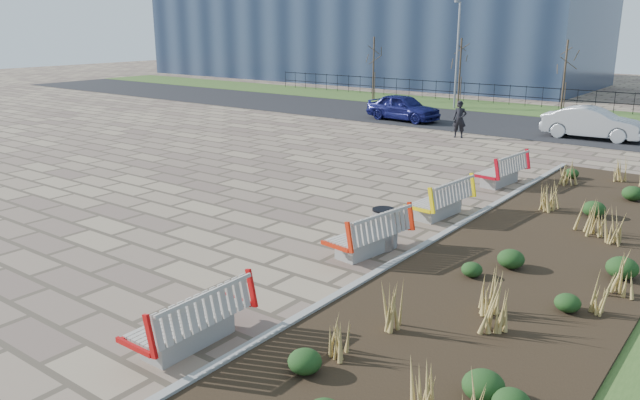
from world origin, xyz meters
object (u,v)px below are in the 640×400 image
Objects in this scene: bench_c at (439,198)px; lamp_west at (457,56)px; pedestrian at (460,119)px; car_blue at (403,107)px; car_silver at (592,123)px; bench_a at (188,316)px; litter_bin at (383,229)px; bench_b at (367,232)px; bench_d at (500,169)px.

bench_c is 0.35× the size of lamp_west.
bench_c is at bearing -85.19° from pedestrian.
car_silver reaches higher than car_blue.
car_blue is at bearing 111.69° from bench_a.
car_blue is at bearing -90.53° from lamp_west.
car_blue is (-4.43, 2.79, -0.12)m from pedestrian.
pedestrian is at bearing 108.66° from litter_bin.
pedestrian is at bearing 115.60° from bench_b.
bench_a is 20.20m from pedestrian.
car_silver is at bearing 89.98° from litter_bin.
bench_c is 2.29× the size of litter_bin.
bench_d is 2.29× the size of litter_bin.
lamp_west reaches higher than bench_a.
bench_d is 13.28m from car_blue.
litter_bin is at bearing 88.30° from bench_a.
bench_a is at bearing -91.43° from litter_bin.
litter_bin is (0.14, -2.99, -0.04)m from bench_c.
bench_b reaches higher than litter_bin.
car_silver is at bearing 97.50° from bench_b.
car_blue is (-9.06, 17.33, 0.19)m from bench_b.
bench_b and bench_d have the same top height.
bench_c is 1.30× the size of pedestrian.
bench_a is 29.89m from lamp_west.
car_silver is 10.96m from lamp_west.
car_silver is (9.20, 0.37, 0.01)m from car_blue.
bench_b is 0.53× the size of car_blue.
bench_d is 8.33m from pedestrian.
lamp_west reaches higher than bench_c.
car_silver is (0.14, 10.08, 0.20)m from bench_d.
car_silver is at bearing -31.35° from lamp_west.
car_blue reaches higher than bench_d.
bench_b is at bearing 89.73° from bench_a.
car_blue reaches higher than bench_a.
bench_c is at bearing 89.73° from bench_a.
bench_b is at bearing 176.56° from car_silver.
lamp_west is (-4.38, 8.73, 2.23)m from pedestrian.
bench_b is 7.61m from bench_d.
lamp_west is at bearing 55.67° from car_silver.
lamp_west is (-9.14, 5.57, 2.34)m from car_silver.
car_silver reaches higher than bench_a.
car_silver reaches higher than litter_bin.
car_blue is 6.39m from lamp_west.
bench_a is at bearing -94.55° from pedestrian.
car_blue is at bearing 89.30° from car_silver.
lamp_west is at bearing 119.11° from bench_b.
bench_d is 1.30× the size of pedestrian.
bench_b is 3.43m from bench_c.
pedestrian is 0.39× the size of car_silver.
bench_c is at bearing -84.31° from bench_d.
car_blue is at bearing 125.55° from bench_b.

